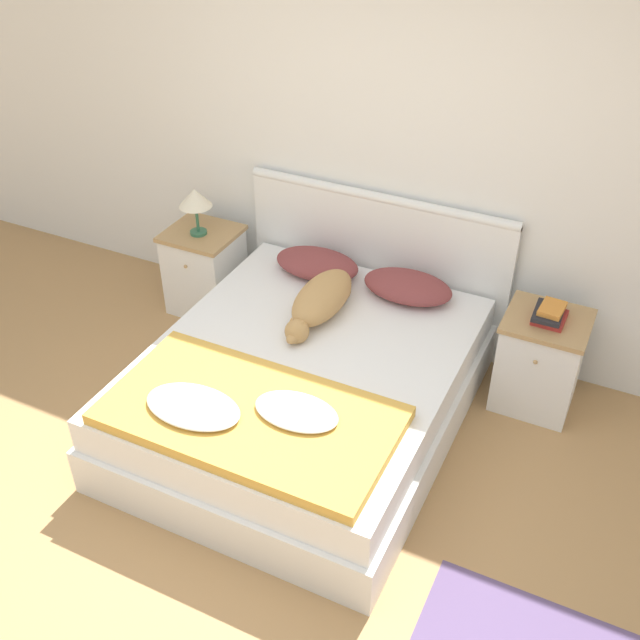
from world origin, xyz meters
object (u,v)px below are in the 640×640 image
nightstand_left (205,270)px  pillow_left (317,264)px  dog (321,300)px  table_lamp (195,199)px  pillow_right (408,287)px  book_stack (550,314)px  nightstand_right (539,361)px  bed (304,389)px

nightstand_left → pillow_left: pillow_left is taller
pillow_left → dog: size_ratio=0.69×
dog → table_lamp: size_ratio=2.48×
dog → pillow_left: bearing=119.0°
pillow_right → book_stack: 0.84m
nightstand_right → pillow_left: (-1.43, 0.03, 0.25)m
nightstand_right → pillow_right: (-0.83, 0.03, 0.25)m
nightstand_right → pillow_right: pillow_right is taller
nightstand_right → pillow_right: bearing=177.7°
book_stack → nightstand_right: bearing=108.2°
nightstand_left → table_lamp: bearing=-90.0°
dog → table_lamp: (-1.04, 0.32, 0.26)m
bed → pillow_left: pillow_left is taller
nightstand_left → book_stack: book_stack is taller
dog → book_stack: 1.27m
nightstand_left → nightstand_right: size_ratio=1.00×
pillow_right → dog: dog is taller
table_lamp → pillow_right: bearing=2.5°
pillow_left → book_stack: bearing=-1.5°
nightstand_right → table_lamp: (-2.26, -0.03, 0.54)m
bed → nightstand_right: nightstand_right is taller
pillow_left → dog: dog is taller
bed → nightstand_left: size_ratio=3.36×
nightstand_left → dog: dog is taller
bed → dog: (-0.09, 0.39, 0.34)m
bed → dog: bearing=102.5°
dog → table_lamp: 1.12m
book_stack → table_lamp: 2.27m
pillow_left → book_stack: book_stack is taller
bed → dog: dog is taller
bed → nightstand_left: (-1.13, 0.74, 0.06)m
pillow_right → table_lamp: 1.46m
bed → pillow_right: size_ratio=3.67×
pillow_left → nightstand_left: bearing=-177.7°
book_stack → pillow_left: bearing=178.5°
nightstand_left → pillow_right: pillow_right is taller
nightstand_right → dog: 1.30m
nightstand_left → pillow_right: bearing=1.3°
pillow_left → book_stack: size_ratio=2.37×
nightstand_left → book_stack: (2.26, -0.00, 0.33)m
bed → book_stack: 1.41m
nightstand_right → book_stack: book_stack is taller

